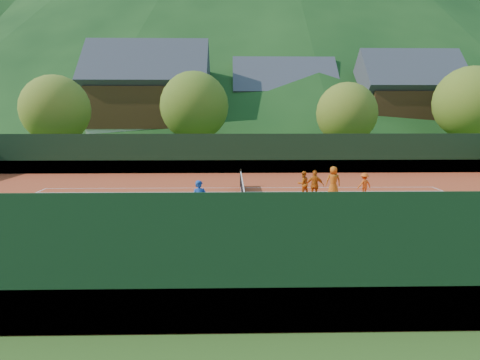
{
  "coord_description": "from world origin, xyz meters",
  "views": [
    {
      "loc": [
        -0.63,
        -20.36,
        4.59
      ],
      "look_at": [
        -0.18,
        0.0,
        1.37
      ],
      "focal_mm": 32.0,
      "sensor_mm": 36.0,
      "label": 1
    }
  ],
  "objects_px": {
    "coach": "(200,201)",
    "ball_hopper": "(6,218)",
    "chalet_left": "(149,103)",
    "student_d": "(364,184)",
    "chalet_mid": "(283,109)",
    "student_a": "(303,184)",
    "tennis_net": "(244,197)",
    "student_b": "(315,186)",
    "student_c": "(333,181)",
    "chalet_right": "(406,107)"
  },
  "relations": [
    {
      "from": "student_b",
      "to": "chalet_left",
      "type": "relative_size",
      "value": 0.12
    },
    {
      "from": "ball_hopper",
      "to": "student_a",
      "type": "bearing_deg",
      "value": 32.06
    },
    {
      "from": "student_c",
      "to": "student_b",
      "type": "bearing_deg",
      "value": 45.42
    },
    {
      "from": "chalet_left",
      "to": "coach",
      "type": "bearing_deg",
      "value": -76.1
    },
    {
      "from": "chalet_left",
      "to": "ball_hopper",
      "type": "bearing_deg",
      "value": -88.21
    },
    {
      "from": "student_c",
      "to": "student_d",
      "type": "height_order",
      "value": "student_c"
    },
    {
      "from": "student_b",
      "to": "chalet_left",
      "type": "bearing_deg",
      "value": -54.69
    },
    {
      "from": "student_a",
      "to": "ball_hopper",
      "type": "relative_size",
      "value": 1.39
    },
    {
      "from": "coach",
      "to": "chalet_mid",
      "type": "xyz_separation_m",
      "value": [
        7.96,
        36.49,
        4.1
      ]
    },
    {
      "from": "student_b",
      "to": "tennis_net",
      "type": "xyz_separation_m",
      "value": [
        -3.77,
        -1.53,
        -0.3
      ]
    },
    {
      "from": "student_c",
      "to": "tennis_net",
      "type": "xyz_separation_m",
      "value": [
        -5.05,
        -2.85,
        -0.32
      ]
    },
    {
      "from": "coach",
      "to": "ball_hopper",
      "type": "distance_m",
      "value": 7.35
    },
    {
      "from": "student_c",
      "to": "chalet_mid",
      "type": "relative_size",
      "value": 0.13
    },
    {
      "from": "student_a",
      "to": "chalet_right",
      "type": "height_order",
      "value": "chalet_right"
    },
    {
      "from": "chalet_mid",
      "to": "chalet_right",
      "type": "distance_m",
      "value": 14.56
    },
    {
      "from": "student_d",
      "to": "chalet_left",
      "type": "bearing_deg",
      "value": -77.91
    },
    {
      "from": "tennis_net",
      "to": "student_b",
      "type": "bearing_deg",
      "value": 22.08
    },
    {
      "from": "student_d",
      "to": "chalet_right",
      "type": "distance_m",
      "value": 30.63
    },
    {
      "from": "tennis_net",
      "to": "chalet_right",
      "type": "height_order",
      "value": "chalet_right"
    },
    {
      "from": "student_a",
      "to": "ball_hopper",
      "type": "height_order",
      "value": "student_a"
    },
    {
      "from": "student_a",
      "to": "student_d",
      "type": "height_order",
      "value": "student_a"
    },
    {
      "from": "student_d",
      "to": "ball_hopper",
      "type": "distance_m",
      "value": 17.44
    },
    {
      "from": "chalet_mid",
      "to": "tennis_net",
      "type": "bearing_deg",
      "value": -100.01
    },
    {
      "from": "ball_hopper",
      "to": "chalet_left",
      "type": "xyz_separation_m",
      "value": [
        -1.09,
        34.88,
        4.88
      ]
    },
    {
      "from": "student_b",
      "to": "student_c",
      "type": "bearing_deg",
      "value": -124.64
    },
    {
      "from": "student_b",
      "to": "ball_hopper",
      "type": "bearing_deg",
      "value": 36.34
    },
    {
      "from": "coach",
      "to": "student_a",
      "type": "height_order",
      "value": "coach"
    },
    {
      "from": "tennis_net",
      "to": "ball_hopper",
      "type": "relative_size",
      "value": 12.07
    },
    {
      "from": "ball_hopper",
      "to": "coach",
      "type": "bearing_deg",
      "value": 18.99
    },
    {
      "from": "coach",
      "to": "chalet_right",
      "type": "relative_size",
      "value": 0.15
    },
    {
      "from": "student_c",
      "to": "tennis_net",
      "type": "distance_m",
      "value": 5.81
    },
    {
      "from": "student_a",
      "to": "chalet_left",
      "type": "xyz_separation_m",
      "value": [
        -13.38,
        27.19,
        4.93
      ]
    },
    {
      "from": "ball_hopper",
      "to": "chalet_mid",
      "type": "distance_m",
      "value": 41.86
    },
    {
      "from": "chalet_right",
      "to": "coach",
      "type": "bearing_deg",
      "value": -124.05
    },
    {
      "from": "coach",
      "to": "student_c",
      "type": "height_order",
      "value": "coach"
    },
    {
      "from": "tennis_net",
      "to": "ball_hopper",
      "type": "height_order",
      "value": "tennis_net"
    },
    {
      "from": "ball_hopper",
      "to": "student_d",
      "type": "bearing_deg",
      "value": 26.02
    },
    {
      "from": "ball_hopper",
      "to": "chalet_left",
      "type": "relative_size",
      "value": 0.07
    },
    {
      "from": "coach",
      "to": "chalet_mid",
      "type": "bearing_deg",
      "value": 64.19
    },
    {
      "from": "student_c",
      "to": "student_d",
      "type": "distance_m",
      "value": 1.72
    },
    {
      "from": "student_a",
      "to": "student_c",
      "type": "relative_size",
      "value": 0.84
    },
    {
      "from": "coach",
      "to": "tennis_net",
      "type": "xyz_separation_m",
      "value": [
        1.96,
        2.49,
        -0.37
      ]
    },
    {
      "from": "student_a",
      "to": "chalet_mid",
      "type": "distance_m",
      "value": 31.59
    },
    {
      "from": "coach",
      "to": "chalet_left",
      "type": "xyz_separation_m",
      "value": [
        -8.04,
        32.49,
        4.76
      ]
    },
    {
      "from": "student_a",
      "to": "chalet_left",
      "type": "relative_size",
      "value": 0.1
    },
    {
      "from": "coach",
      "to": "student_a",
      "type": "distance_m",
      "value": 7.52
    },
    {
      "from": "student_b",
      "to": "chalet_mid",
      "type": "distance_m",
      "value": 32.81
    },
    {
      "from": "student_a",
      "to": "ball_hopper",
      "type": "xyz_separation_m",
      "value": [
        -12.29,
        -7.7,
        0.05
      ]
    },
    {
      "from": "chalet_left",
      "to": "tennis_net",
      "type": "bearing_deg",
      "value": -71.57
    },
    {
      "from": "coach",
      "to": "student_b",
      "type": "bearing_deg",
      "value": 21.58
    }
  ]
}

